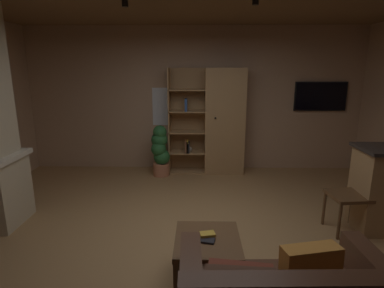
% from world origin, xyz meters
% --- Properties ---
extents(floor, '(6.32, 5.45, 0.02)m').
position_xyz_m(floor, '(0.00, 0.00, -0.01)').
color(floor, '#A37A4C').
rests_on(floor, ground).
extents(wall_back, '(6.44, 0.06, 2.70)m').
position_xyz_m(wall_back, '(0.00, 2.76, 1.35)').
color(wall_back, tan).
rests_on(wall_back, ground).
extents(window_pane_back, '(0.62, 0.01, 0.72)m').
position_xyz_m(window_pane_back, '(-0.50, 2.72, 1.22)').
color(window_pane_back, white).
extents(bookshelf_cabinet, '(1.40, 0.41, 1.95)m').
position_xyz_m(bookshelf_cabinet, '(0.47, 2.48, 0.96)').
color(bookshelf_cabinet, '#A87F51').
rests_on(bookshelf_cabinet, ground).
extents(coffee_table, '(0.58, 0.64, 0.46)m').
position_xyz_m(coffee_table, '(0.16, -0.74, 0.36)').
color(coffee_table, brown).
rests_on(coffee_table, ground).
extents(table_book_0, '(0.14, 0.12, 0.02)m').
position_xyz_m(table_book_0, '(0.16, -0.79, 0.47)').
color(table_book_0, black).
rests_on(table_book_0, coffee_table).
extents(table_book_1, '(0.15, 0.12, 0.02)m').
position_xyz_m(table_book_1, '(0.16, -0.72, 0.49)').
color(table_book_1, gold).
rests_on(table_book_1, coffee_table).
extents(dining_chair, '(0.46, 0.46, 0.92)m').
position_xyz_m(dining_chair, '(1.95, 0.26, 0.53)').
color(dining_chair, brown).
rests_on(dining_chair, ground).
extents(potted_floor_plant, '(0.34, 0.34, 0.94)m').
position_xyz_m(potted_floor_plant, '(-0.62, 2.24, 0.48)').
color(potted_floor_plant, '#B77051').
rests_on(potted_floor_plant, ground).
extents(wall_mounted_tv, '(0.96, 0.06, 0.54)m').
position_xyz_m(wall_mounted_tv, '(2.37, 2.69, 1.43)').
color(wall_mounted_tv, black).
extents(track_light_spot_1, '(0.07, 0.07, 0.09)m').
position_xyz_m(track_light_spot_1, '(-0.72, 0.36, 2.63)').
color(track_light_spot_1, black).
extents(track_light_spot_2, '(0.07, 0.07, 0.09)m').
position_xyz_m(track_light_spot_2, '(0.67, 0.28, 2.63)').
color(track_light_spot_2, black).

